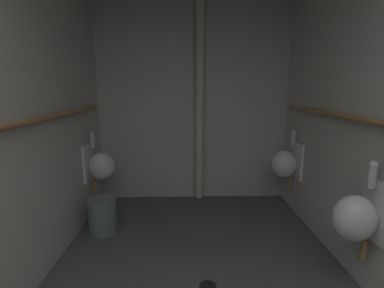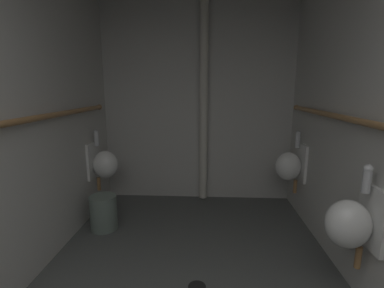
{
  "view_description": "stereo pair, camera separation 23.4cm",
  "coord_description": "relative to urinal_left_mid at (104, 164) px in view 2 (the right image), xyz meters",
  "views": [
    {
      "loc": [
        -0.11,
        0.1,
        1.53
      ],
      "look_at": [
        -0.03,
        3.07,
        0.93
      ],
      "focal_mm": 25.86,
      "sensor_mm": 36.0,
      "label": 1
    },
    {
      "loc": [
        0.13,
        0.1,
        1.53
      ],
      "look_at": [
        -0.03,
        3.07,
        0.93
      ],
      "focal_mm": 25.86,
      "sensor_mm": 36.0,
      "label": 2
    }
  ],
  "objects": [
    {
      "name": "waste_bin",
      "position": [
        0.13,
        -0.42,
        -0.44
      ],
      "size": [
        0.29,
        0.29,
        0.38
      ],
      "primitive_type": "cylinder",
      "color": "slate",
      "rests_on": "ground"
    },
    {
      "name": "supply_pipe_left",
      "position": [
        -0.09,
        -1.37,
        0.67
      ],
      "size": [
        0.06,
        3.2,
        0.06
      ],
      "color": "#9E7042"
    },
    {
      "name": "wall_back",
      "position": [
        1.12,
        0.59,
        0.73
      ],
      "size": [
        2.66,
        0.06,
        2.72
      ],
      "primitive_type": "cube",
      "color": "beige",
      "rests_on": "ground"
    },
    {
      "name": "floor_drain",
      "position": [
        1.18,
        -1.28,
        -0.63
      ],
      "size": [
        0.14,
        0.14,
        0.01
      ],
      "primitive_type": "cylinder",
      "color": "black",
      "rests_on": "ground"
    },
    {
      "name": "urinal_right_mid",
      "position": [
        2.24,
        -1.38,
        0.0
      ],
      "size": [
        0.32,
        0.3,
        0.76
      ],
      "color": "white"
    },
    {
      "name": "urinal_right_far",
      "position": [
        2.24,
        0.04,
        0.0
      ],
      "size": [
        0.32,
        0.3,
        0.76
      ],
      "color": "white"
    },
    {
      "name": "urinal_left_mid",
      "position": [
        0.0,
        0.0,
        0.0
      ],
      "size": [
        0.32,
        0.3,
        0.76
      ],
      "color": "white"
    },
    {
      "name": "supply_pipe_right",
      "position": [
        2.33,
        -1.35,
        0.67
      ],
      "size": [
        0.06,
        3.25,
        0.06
      ],
      "color": "#9E7042"
    },
    {
      "name": "standpipe_back_wall",
      "position": [
        1.2,
        0.48,
        0.73
      ],
      "size": [
        0.11,
        0.11,
        2.67
      ],
      "primitive_type": "cylinder",
      "color": "beige",
      "rests_on": "ground"
    }
  ]
}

